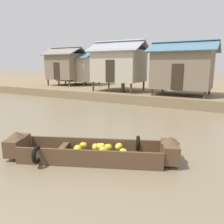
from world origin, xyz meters
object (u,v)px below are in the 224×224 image
Objects in this scene: stilt_house_mid_right at (119,65)px; vendor_person at (123,81)px; stilt_house_mid_left at (79,69)px; stilt_house_left at (67,66)px; banana_boat at (92,151)px; stilt_house_right at (183,69)px.

stilt_house_mid_right is 1.72m from vendor_person.
stilt_house_mid_left is at bearing 150.55° from vendor_person.
banana_boat is at bearing -47.71° from stilt_house_left.
stilt_house_mid_left is 7.89m from stilt_house_mid_right.
stilt_house_mid_right is (-5.24, 11.92, 2.63)m from banana_boat.
stilt_house_left is 13.39m from stilt_house_right.
stilt_house_left reaches higher than stilt_house_right.
stilt_house_left is at bearing -121.80° from stilt_house_mid_left.
stilt_house_mid_left is 0.97× the size of stilt_house_right.
stilt_house_left is 0.89× the size of stilt_house_mid_right.
banana_boat is at bearing -51.73° from stilt_house_mid_left.
stilt_house_right is at bearing 89.36° from banana_boat.
stilt_house_right is (5.37, -0.20, -0.26)m from stilt_house_mid_right.
banana_boat is 13.28m from stilt_house_mid_right.
stilt_house_right reaches higher than banana_boat.
stilt_house_left is 2.50× the size of vendor_person.
stilt_house_mid_right reaches higher than stilt_house_left.
vendor_person is (-4.55, -0.61, -1.02)m from stilt_house_right.
banana_boat is 1.14× the size of stilt_house_mid_left.
stilt_house_mid_right is 0.98× the size of stilt_house_right.
stilt_house_right reaches higher than vendor_person.
stilt_house_right is at bearing -2.16° from stilt_house_mid_right.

